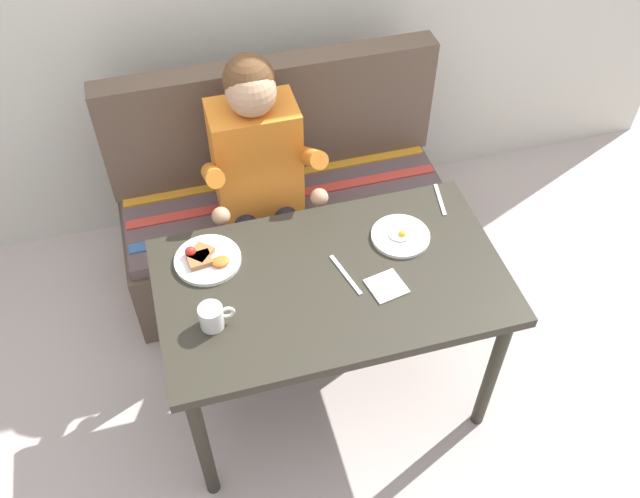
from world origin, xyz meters
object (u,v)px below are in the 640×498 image
at_px(person, 260,172).
at_px(knife, 346,275).
at_px(couch, 284,211).
at_px(plate_breakfast, 206,259).
at_px(napkin, 386,286).
at_px(plate_eggs, 401,236).
at_px(table, 331,293).
at_px(coffee_mug, 212,316).
at_px(fork, 440,199).

relative_size(person, knife, 6.06).
bearing_deg(couch, knife, -86.24).
bearing_deg(plate_breakfast, napkin, -25.81).
height_order(plate_breakfast, plate_eggs, plate_breakfast).
bearing_deg(knife, person, 92.28).
distance_m(table, couch, 0.83).
bearing_deg(plate_eggs, coffee_mug, -164.00).
bearing_deg(napkin, table, 152.95).
relative_size(person, napkin, 10.29).
distance_m(person, plate_eggs, 0.63).
relative_size(napkin, knife, 0.59).
height_order(table, person, person).
distance_m(plate_breakfast, knife, 0.49).
bearing_deg(knife, couch, 79.63).
bearing_deg(person, fork, -27.43).
distance_m(coffee_mug, fork, 0.99).
height_order(plate_breakfast, fork, plate_breakfast).
bearing_deg(person, coffee_mug, -113.87).
height_order(person, coffee_mug, person).
height_order(fork, knife, same).
bearing_deg(table, plate_eggs, 21.96).
height_order(napkin, fork, napkin).
distance_m(table, knife, 0.10).
bearing_deg(plate_eggs, couch, 114.36).
height_order(couch, plate_breakfast, couch).
xyz_separation_m(coffee_mug, knife, (0.47, 0.09, -0.04)).
xyz_separation_m(couch, person, (-0.12, -0.17, 0.41)).
bearing_deg(napkin, couch, 101.22).
xyz_separation_m(table, person, (-0.12, 0.59, 0.09)).
relative_size(couch, plate_breakfast, 6.15).
relative_size(person, plate_breakfast, 5.18).
distance_m(plate_breakfast, napkin, 0.63).
xyz_separation_m(plate_eggs, knife, (-0.24, -0.12, -0.01)).
xyz_separation_m(coffee_mug, fork, (0.93, 0.35, -0.04)).
bearing_deg(napkin, plate_eggs, 58.74).
bearing_deg(plate_eggs, napkin, -121.26).
distance_m(fork, knife, 0.53).
bearing_deg(plate_breakfast, knife, -22.80).
height_order(table, knife, knife).
height_order(couch, person, person).
height_order(table, couch, couch).
distance_m(couch, person, 0.46).
bearing_deg(knife, napkin, -50.08).
distance_m(couch, plate_eggs, 0.82).
bearing_deg(fork, table, -142.59).
height_order(person, plate_breakfast, person).
xyz_separation_m(plate_breakfast, napkin, (0.57, -0.28, -0.01)).
relative_size(table, couch, 0.83).
height_order(coffee_mug, fork, coffee_mug).
xyz_separation_m(table, plate_eggs, (0.29, 0.12, 0.09)).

